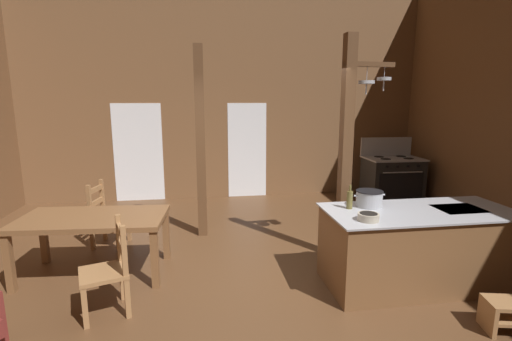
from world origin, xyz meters
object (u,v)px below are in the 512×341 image
Objects in this scene: step_stool at (506,313)px; stockpot_on_counter at (369,199)px; kitchen_island at (418,247)px; ladderback_chair_near_window at (109,270)px; stove_range at (392,179)px; mixing_bowl_on_counter at (368,217)px; bottle_tall_on_counter at (350,199)px; ladderback_chair_by_post at (106,215)px; dining_table at (93,223)px.

step_stool is 1.66m from stockpot_on_counter.
kitchen_island is 0.78m from stockpot_on_counter.
ladderback_chair_near_window is (-3.38, -0.08, 0.01)m from kitchen_island.
stove_range reaches higher than ladderback_chair_near_window.
mixing_bowl_on_counter is (-0.24, -0.48, -0.06)m from stockpot_on_counter.
bottle_tall_on_counter is at bearing 166.87° from kitchen_island.
kitchen_island is at bearing -24.79° from ladderback_chair_by_post.
dining_table is 0.98m from ladderback_chair_near_window.
bottle_tall_on_counter reaches higher than kitchen_island.
ladderback_chair_near_window is 2.68m from mixing_bowl_on_counter.
stockpot_on_counter is (3.23, -0.58, 0.33)m from dining_table.
stockpot_on_counter reaches higher than mixing_bowl_on_counter.
step_stool is 1.09× the size of stockpot_on_counter.
stockpot_on_counter reaches higher than ladderback_chair_by_post.
kitchen_island is at bearing -114.36° from stove_range.
ladderback_chair_by_post is 3.72m from mixing_bowl_on_counter.
ladderback_chair_near_window is at bearing 176.16° from mixing_bowl_on_counter.
ladderback_chair_near_window is at bearing -178.73° from kitchen_island.
dining_table is 3.30m from stockpot_on_counter.
stove_range is 5.88m from dining_table.
ladderback_chair_by_post is at bearing 146.72° from mixing_bowl_on_counter.
ladderback_chair_by_post is (-5.37, -1.62, -0.03)m from stove_range.
step_stool is at bearing -72.80° from kitchen_island.
ladderback_chair_near_window is 2.67m from bottle_tall_on_counter.
stove_range is at bearing 35.16° from ladderback_chair_near_window.
mixing_bowl_on_counter reaches higher than step_stool.
step_stool is at bearing -105.83° from stove_range.
step_stool is at bearing -13.61° from ladderback_chair_near_window.
ladderback_chair_near_window and ladderback_chair_by_post have the same top height.
ladderback_chair_by_post is 3.70m from stockpot_on_counter.
ladderback_chair_near_window is at bearing -76.22° from ladderback_chair_by_post.
ladderback_chair_near_window is at bearing -144.84° from stove_range.
step_stool is at bearing -34.17° from mixing_bowl_on_counter.
stove_range is 1.39× the size of ladderback_chair_by_post.
kitchen_island is at bearing -13.13° from bottle_tall_on_counter.
kitchen_island is 5.71× the size of stockpot_on_counter.
stove_range is at bearing 16.76° from ladderback_chair_by_post.
ladderback_chair_near_window is 2.93m from stockpot_on_counter.
ladderback_chair_by_post is 3.49m from bottle_tall_on_counter.
ladderback_chair_near_window is at bearing -174.37° from bottle_tall_on_counter.
kitchen_island is 1.23× the size of dining_table.
bottle_tall_on_counter is at bearing 93.31° from mixing_bowl_on_counter.
ladderback_chair_by_post is 4.34× the size of mixing_bowl_on_counter.
stockpot_on_counter is (3.32, -1.54, 0.53)m from ladderback_chair_by_post.
ladderback_chair_near_window is (-4.92, -3.46, -0.03)m from stove_range.
ladderback_chair_near_window is at bearing -67.57° from dining_table.
ladderback_chair_by_post reaches higher than kitchen_island.
mixing_bowl_on_counter is at bearing -122.15° from stove_range.
step_stool is at bearing -46.80° from bottle_tall_on_counter.
dining_table is at bearing 169.76° from stockpot_on_counter.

